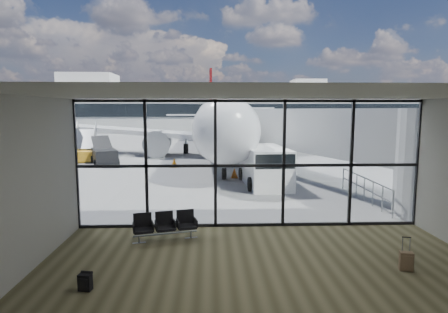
{
  "coord_description": "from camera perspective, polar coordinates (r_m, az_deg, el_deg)",
  "views": [
    {
      "loc": [
        -1.36,
        -12.91,
        4.15
      ],
      "look_at": [
        -0.79,
        3.0,
        2.14
      ],
      "focal_mm": 30.0,
      "sensor_mm": 36.0,
      "label": 1
    }
  ],
  "objects": [
    {
      "name": "airliner",
      "position": [
        36.41,
        -1.38,
        5.27
      ],
      "size": [
        32.37,
        37.46,
        9.65
      ],
      "rotation": [
        0.0,
        0.0,
        0.02
      ],
      "color": "silver",
      "rests_on": "ground"
    },
    {
      "name": "tree_3",
      "position": [
        88.7,
        -19.01,
        7.1
      ],
      "size": [
        4.95,
        4.95,
        7.12
      ],
      "color": "#382619",
      "rests_on": "ground"
    },
    {
      "name": "backpack",
      "position": [
        9.6,
        -20.43,
        -17.51
      ],
      "size": [
        0.32,
        0.31,
        0.43
      ],
      "rotation": [
        0.0,
        0.0,
        -0.19
      ],
      "color": "black",
      "rests_on": "ground"
    },
    {
      "name": "mobile_stairs",
      "position": [
        32.53,
        -20.43,
        0.45
      ],
      "size": [
        2.29,
        3.72,
        2.47
      ],
      "rotation": [
        0.0,
        0.0,
        0.16
      ],
      "color": "#B87C15",
      "rests_on": "ground"
    },
    {
      "name": "belt_loader",
      "position": [
        29.93,
        -17.77,
        0.18
      ],
      "size": [
        3.04,
        4.64,
        2.03
      ],
      "rotation": [
        0.0,
        0.0,
        0.39
      ],
      "color": "black",
      "rests_on": "ground"
    },
    {
      "name": "far_terminal",
      "position": [
        74.89,
        -1.47,
        7.22
      ],
      "size": [
        80.0,
        12.2,
        11.0
      ],
      "color": "#A5A5A1",
      "rests_on": "ground"
    },
    {
      "name": "ground",
      "position": [
        53.09,
        -0.58,
        2.7
      ],
      "size": [
        220.0,
        220.0,
        0.0
      ],
      "primitive_type": "plane",
      "color": "slate",
      "rests_on": "ground"
    },
    {
      "name": "glass_curtain_wall",
      "position": [
        13.12,
        3.93,
        -1.17
      ],
      "size": [
        12.1,
        0.12,
        4.5
      ],
      "color": "white",
      "rests_on": "ground"
    },
    {
      "name": "traffic_cone_a",
      "position": [
        27.24,
        -7.59,
        -0.95
      ],
      "size": [
        0.48,
        0.48,
        0.69
      ],
      "color": "orange",
      "rests_on": "ground"
    },
    {
      "name": "seating_row",
      "position": [
        12.3,
        -9.0,
        -10.2
      ],
      "size": [
        2.02,
        1.02,
        0.89
      ],
      "rotation": [
        0.0,
        0.0,
        0.25
      ],
      "color": "gray",
      "rests_on": "ground"
    },
    {
      "name": "tree_4",
      "position": [
        87.16,
        -15.21,
        7.66
      ],
      "size": [
        5.61,
        5.61,
        8.07
      ],
      "color": "#382619",
      "rests_on": "ground"
    },
    {
      "name": "suitcase",
      "position": [
        11.06,
        26.02,
        -14.13
      ],
      "size": [
        0.36,
        0.29,
        0.88
      ],
      "rotation": [
        0.0,
        0.0,
        -0.23
      ],
      "color": "#7F6547",
      "rests_on": "ground"
    },
    {
      "name": "service_van",
      "position": [
        20.61,
        6.31,
        -1.43
      ],
      "size": [
        2.62,
        4.96,
        2.1
      ],
      "rotation": [
        0.0,
        0.0,
        0.07
      ],
      "color": "white",
      "rests_on": "ground"
    },
    {
      "name": "jet_bridge",
      "position": [
        20.99,
        15.33,
        3.13
      ],
      "size": [
        8.0,
        16.5,
        4.33
      ],
      "color": "#A7A9AC",
      "rests_on": "ground"
    },
    {
      "name": "tree_5",
      "position": [
        86.02,
        -11.29,
        8.19
      ],
      "size": [
        6.27,
        6.27,
        9.03
      ],
      "color": "#382619",
      "rests_on": "ground"
    },
    {
      "name": "traffic_cone_b",
      "position": [
        22.87,
        1.58,
        -2.55
      ],
      "size": [
        0.42,
        0.42,
        0.6
      ],
      "color": "orange",
      "rests_on": "ground"
    },
    {
      "name": "apron_railing",
      "position": [
        18.15,
        20.6,
        -4.18
      ],
      "size": [
        0.06,
        5.46,
        1.11
      ],
      "color": "gray",
      "rests_on": "ground"
    },
    {
      "name": "tree_2",
      "position": [
        90.63,
        -22.7,
        7.72
      ],
      "size": [
        6.27,
        6.27,
        9.03
      ],
      "color": "#382619",
      "rests_on": "ground"
    },
    {
      "name": "lounge_shell",
      "position": [
        8.36,
        7.37,
        -3.21
      ],
      "size": [
        12.02,
        8.01,
        4.51
      ],
      "color": "brown",
      "rests_on": "ground"
    },
    {
      "name": "tree_1",
      "position": [
        92.89,
        -26.18,
        7.13
      ],
      "size": [
        5.61,
        5.61,
        8.07
      ],
      "color": "#382619",
      "rests_on": "ground"
    },
    {
      "name": "traffic_cone_c",
      "position": [
        28.19,
        7.34,
        -0.83
      ],
      "size": [
        0.37,
        0.37,
        0.53
      ],
      "color": "orange",
      "rests_on": "ground"
    },
    {
      "name": "tree_0",
      "position": [
        95.47,
        -29.46,
        6.55
      ],
      "size": [
        4.95,
        4.95,
        7.12
      ],
      "color": "#382619",
      "rests_on": "ground"
    }
  ]
}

